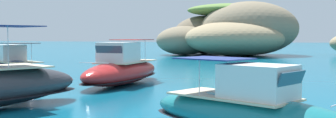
# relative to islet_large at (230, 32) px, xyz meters

# --- Properties ---
(islet_large) EXTENTS (26.54, 25.15, 8.65)m
(islet_large) POSITION_rel_islet_large_xyz_m (0.00, 0.00, 0.00)
(islet_large) COLOR #84755B
(islet_large) RESTS_ON ground
(motorboat_red) EXTENTS (2.81, 9.08, 2.84)m
(motorboat_red) POSITION_rel_islet_large_xyz_m (0.75, -41.85, -2.80)
(motorboat_red) COLOR red
(motorboat_red) RESTS_ON ground
(motorboat_teal) EXTENTS (7.70, 5.13, 2.33)m
(motorboat_teal) POSITION_rel_islet_large_xyz_m (10.16, -52.39, -2.96)
(motorboat_teal) COLOR #19727A
(motorboat_teal) RESTS_ON ground
(motorboat_navy) EXTENTS (8.52, 5.88, 2.59)m
(motorboat_navy) POSITION_rel_islet_large_xyz_m (-8.08, -41.62, -2.88)
(motorboat_navy) COLOR navy
(motorboat_navy) RESTS_ON ground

